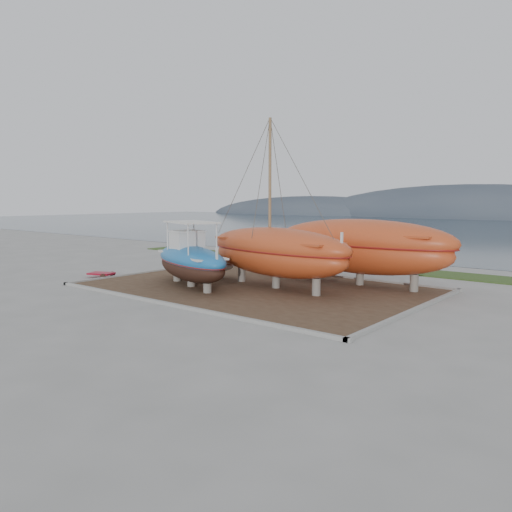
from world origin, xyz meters
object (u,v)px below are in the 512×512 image
Objects in this scene: orange_bare_hull at (360,253)px; white_dinghy at (201,266)px; blue_caique at (191,254)px; orange_sailboat at (276,204)px; red_trailer at (101,275)px.

white_dinghy is at bearing -157.04° from orange_bare_hull.
blue_caique is 5.51m from orange_sailboat.
white_dinghy is 2.05× the size of red_trailer.
blue_caique is 0.74× the size of orange_sailboat.
orange_bare_hull reaches higher than red_trailer.
blue_caique is 1.65× the size of white_dinghy.
white_dinghy is (-2.10, 2.85, -1.13)m from blue_caique.
white_dinghy is at bearing 147.10° from blue_caique.
orange_sailboat is 0.91× the size of orange_bare_hull.
red_trailer is (-10.93, -3.78, -4.51)m from orange_sailboat.
orange_bare_hull is at bearing 59.37° from orange_sailboat.
orange_sailboat is at bearing -1.87° from red_trailer.
red_trailer is at bearing -152.27° from orange_sailboat.
red_trailer is (-4.89, -3.98, -0.59)m from white_dinghy.
orange_bare_hull is 4.98× the size of red_trailer.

